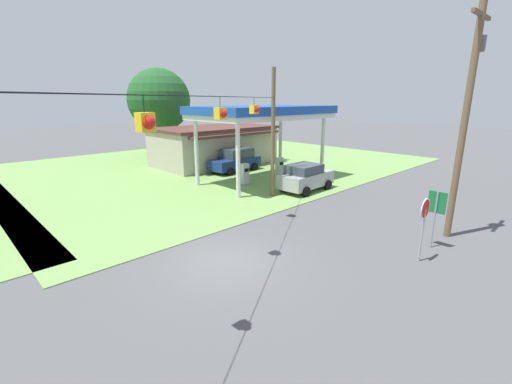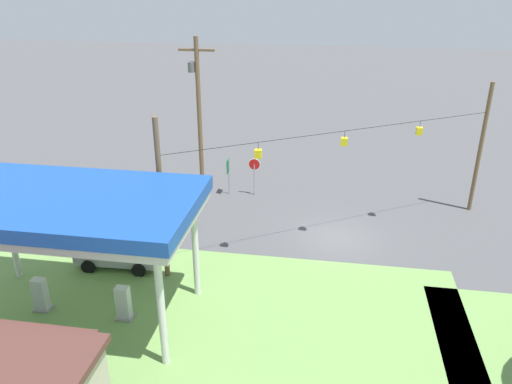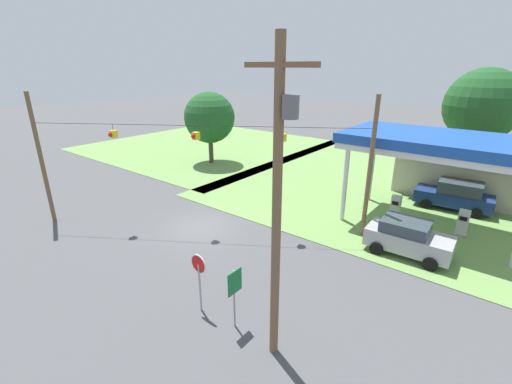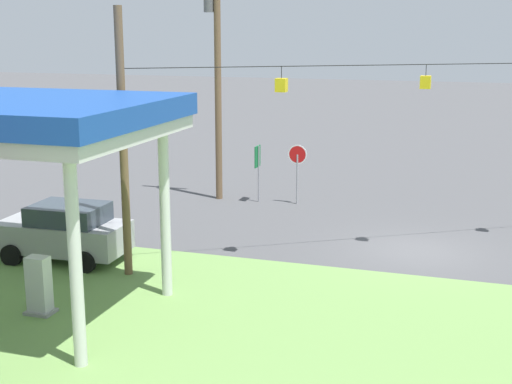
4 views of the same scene
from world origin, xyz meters
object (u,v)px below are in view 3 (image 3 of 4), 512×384
Objects in this scene: car_at_pumps_rear at (455,195)px; tree_west_verge at (210,118)px; car_at_pumps_front at (408,237)px; stop_sign_roadside at (199,271)px; gas_station_store at (482,173)px; fuel_pump_far at (462,224)px; fuel_pump_near at (395,208)px; utility_pole_main at (278,199)px; tree_behind_station at (482,105)px; gas_station_canopy at (441,145)px; route_sign at (235,288)px.

tree_west_verge is at bearing 0.27° from car_at_pumps_rear.
car_at_pumps_front is 1.65× the size of stop_sign_roadside.
gas_station_store reaches higher than fuel_pump_far.
gas_station_store reaches higher than fuel_pump_near.
gas_station_store is at bearing 14.63° from tree_west_verge.
tree_west_verge is (-15.34, 15.85, 2.62)m from stop_sign_roadside.
stop_sign_roadside is (-3.25, -13.51, 1.08)m from fuel_pump_near.
fuel_pump_near is 14.26m from utility_pole_main.
tree_behind_station reaches higher than gas_station_store.
gas_station_canopy is at bearing -6.50° from tree_west_verge.
stop_sign_roadside is (-6.94, -13.51, 1.08)m from fuel_pump_far.
fuel_pump_far is (1.85, -0.00, -4.26)m from gas_station_canopy.
fuel_pump_near is 0.62× the size of stop_sign_roadside.
gas_station_canopy is 1.02× the size of utility_pole_main.
stop_sign_roadside is at bearing -107.40° from gas_station_store.
gas_station_store is 23.02m from tree_west_verge.
stop_sign_roadside is at bearing 67.21° from car_at_pumps_rear.
gas_station_canopy is at bearing 74.99° from car_at_pumps_rear.
utility_pole_main reaches higher than route_sign.
stop_sign_roadside is 1.68m from route_sign.
route_sign is (-5.11, -21.47, -0.06)m from gas_station_store.
gas_station_canopy is at bearing 0.05° from fuel_pump_near.
utility_pole_main reaches higher than tree_behind_station.
fuel_pump_near is 0.17× the size of tree_behind_station.
fuel_pump_near is 0.32× the size of car_at_pumps_rear.
gas_station_store is 7.11× the size of fuel_pump_far.
tree_behind_station is (-1.55, 7.10, 4.10)m from gas_station_store.
car_at_pumps_rear is 2.00× the size of route_sign.
gas_station_store is at bearing 76.62° from route_sign.
fuel_pump_far is at bearing -117.19° from stop_sign_roadside.
tree_behind_station is at bearing 102.29° from gas_station_store.
gas_station_canopy reaches higher than fuel_pump_far.
gas_station_canopy is 2.47× the size of car_at_pumps_front.
gas_station_canopy reaches higher than route_sign.
tree_west_verge reaches higher than car_at_pumps_front.
car_at_pumps_front is (1.83, -4.04, 0.21)m from fuel_pump_near.
tree_behind_station reaches higher than stop_sign_roadside.
stop_sign_roadside is (-5.09, -13.52, -3.18)m from gas_station_canopy.
fuel_pump_near is at bearing 180.00° from fuel_pump_far.
route_sign is at bearing -103.38° from gas_station_store.
utility_pole_main is (-2.37, -17.47, 4.54)m from car_at_pumps_rear.
route_sign reaches higher than fuel_pump_far.
utility_pole_main reaches higher than stop_sign_roadside.
car_at_pumps_front is 0.86× the size of car_at_pumps_rear.
tree_west_verge is (-22.12, -5.77, 2.67)m from gas_station_store.
car_at_pumps_front is at bearing -97.96° from gas_station_store.
car_at_pumps_front is 10.57m from utility_pole_main.
car_at_pumps_front is 0.41× the size of utility_pole_main.
stop_sign_roadside is at bearing -103.51° from fuel_pump_near.
utility_pole_main reaches higher than gas_station_canopy.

